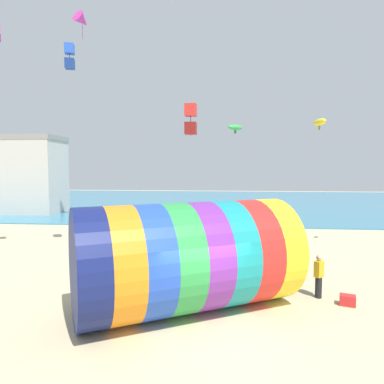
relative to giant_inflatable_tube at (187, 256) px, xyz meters
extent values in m
plane|color=#CCBA8C|center=(0.78, -1.39, -1.81)|extent=(120.00, 120.00, 0.00)
cube|color=teal|center=(0.78, 35.78, -1.76)|extent=(120.00, 40.00, 0.10)
cylinder|color=navy|center=(-2.80, -1.51, 0.00)|extent=(2.51, 3.61, 3.62)
cylinder|color=orange|center=(-2.01, -1.08, 0.00)|extent=(2.51, 3.61, 3.62)
cylinder|color=blue|center=(-1.21, -0.65, 0.00)|extent=(2.51, 3.61, 3.62)
cylinder|color=green|center=(-0.42, -0.23, 0.00)|extent=(2.51, 3.61, 3.62)
cylinder|color=purple|center=(0.37, 0.20, 0.00)|extent=(2.51, 3.61, 3.62)
cylinder|color=teal|center=(1.17, 0.63, 0.00)|extent=(2.51, 3.61, 3.62)
cylinder|color=red|center=(1.96, 1.06, 0.00)|extent=(2.51, 3.61, 3.62)
cylinder|color=yellow|center=(2.75, 1.49, 0.00)|extent=(2.51, 3.61, 3.62)
cylinder|color=black|center=(3.17, 1.71, 0.00)|extent=(1.63, 2.96, 3.33)
cylinder|color=black|center=(4.69, 1.47, -1.42)|extent=(0.24, 0.24, 0.78)
cube|color=yellow|center=(4.69, 1.47, -0.73)|extent=(0.41, 0.41, 0.59)
sphere|color=beige|center=(4.69, 1.47, -0.31)|extent=(0.21, 0.21, 0.21)
cone|color=#D1339E|center=(-9.88, 15.45, 14.40)|extent=(1.53, 1.69, 1.38)
cylinder|color=#7D1E5E|center=(-9.88, 15.45, 13.56)|extent=(0.03, 0.03, 1.12)
cube|color=red|center=(-0.33, 4.67, 5.59)|extent=(0.54, 0.54, 0.55)
cube|color=maroon|center=(-0.33, 4.67, 4.76)|extent=(0.54, 0.54, 0.55)
cylinder|color=black|center=(-0.33, 4.67, 5.18)|extent=(0.02, 0.02, 1.48)
ellipsoid|color=yellow|center=(7.16, 11.15, 5.79)|extent=(0.94, 1.49, 0.61)
cube|color=olive|center=(7.16, 11.15, 5.50)|extent=(0.07, 0.20, 0.36)
cube|color=blue|center=(-6.89, 6.52, 9.16)|extent=(0.59, 0.59, 0.51)
cube|color=navy|center=(-6.89, 6.52, 8.39)|extent=(0.59, 0.59, 0.51)
cylinder|color=black|center=(-6.89, 6.52, 8.77)|extent=(0.02, 0.02, 1.36)
ellipsoid|color=green|center=(1.97, 12.93, 5.73)|extent=(1.27, 1.10, 0.45)
cube|color=#1E642A|center=(1.97, 12.93, 5.47)|extent=(0.15, 0.12, 0.31)
cylinder|color=#726651|center=(3.77, 10.74, -1.40)|extent=(0.24, 0.24, 0.82)
cube|color=yellow|center=(3.77, 10.74, -0.68)|extent=(0.27, 0.39, 0.62)
sphere|color=#9E7051|center=(3.77, 10.74, -0.24)|extent=(0.22, 0.22, 0.22)
cylinder|color=#383D56|center=(-2.98, 11.92, -1.38)|extent=(0.24, 0.24, 0.87)
cube|color=red|center=(-2.98, 11.92, -0.61)|extent=(0.40, 0.42, 0.65)
sphere|color=beige|center=(-2.98, 11.92, -0.15)|extent=(0.24, 0.24, 0.24)
cylinder|color=#726651|center=(-1.87, 10.54, -1.43)|extent=(0.24, 0.24, 0.77)
cube|color=red|center=(-1.87, 10.54, -0.76)|extent=(0.32, 0.41, 0.58)
sphere|color=#9E7051|center=(-1.87, 10.54, -0.34)|extent=(0.21, 0.21, 0.21)
cube|color=beige|center=(-19.68, 22.30, 1.92)|extent=(8.32, 4.41, 7.47)
cube|color=gray|center=(-19.68, 22.30, 5.91)|extent=(8.49, 4.50, 0.50)
cube|color=red|center=(5.51, 0.84, -1.63)|extent=(0.61, 0.51, 0.36)
camera|label=1|loc=(1.20, -11.17, 2.98)|focal=32.00mm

